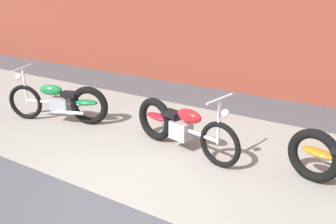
% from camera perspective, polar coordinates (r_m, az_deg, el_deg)
% --- Properties ---
extents(ground_plane, '(80.00, 80.00, 0.00)m').
position_cam_1_polar(ground_plane, '(4.35, -9.67, -14.12)').
color(ground_plane, '#47474C').
extents(sidewalk_slab, '(36.00, 3.50, 0.01)m').
position_cam_1_polar(sidewalk_slab, '(5.59, 1.98, -5.43)').
color(sidewalk_slab, gray).
rests_on(sidewalk_slab, ground).
extents(motorcycle_green, '(1.93, 0.87, 1.03)m').
position_cam_1_polar(motorcycle_green, '(6.62, -16.96, 1.59)').
color(motorcycle_green, black).
rests_on(motorcycle_green, ground).
extents(motorcycle_red, '(1.98, 0.73, 1.03)m').
position_cam_1_polar(motorcycle_red, '(5.30, 1.56, -2.25)').
color(motorcycle_red, black).
rests_on(motorcycle_red, ground).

